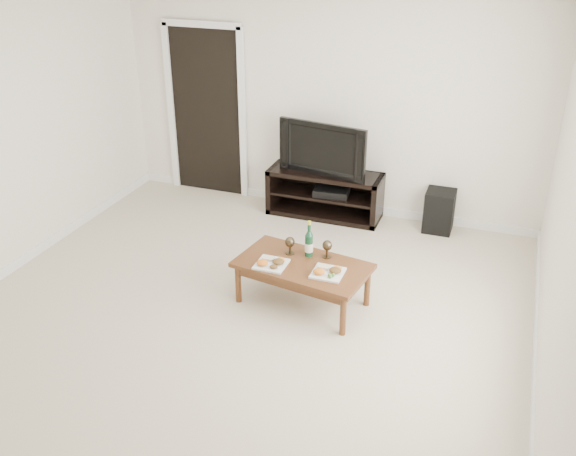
# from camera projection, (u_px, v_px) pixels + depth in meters

# --- Properties ---
(floor) EXTENTS (5.50, 5.50, 0.00)m
(floor) POSITION_uv_depth(u_px,v_px,m) (232.00, 328.00, 5.60)
(floor) COLOR beige
(floor) RESTS_ON ground
(back_wall) EXTENTS (5.00, 0.04, 2.60)m
(back_wall) POSITION_uv_depth(u_px,v_px,m) (328.00, 102.00, 7.35)
(back_wall) COLOR white
(back_wall) RESTS_ON ground
(ceiling) EXTENTS (5.00, 5.50, 0.04)m
(ceiling) POSITION_uv_depth(u_px,v_px,m) (217.00, 16.00, 4.44)
(ceiling) COLOR white
(ceiling) RESTS_ON back_wall
(doorway) EXTENTS (0.90, 0.02, 2.05)m
(doorway) POSITION_uv_depth(u_px,v_px,m) (207.00, 113.00, 7.92)
(doorway) COLOR black
(doorway) RESTS_ON ground
(media_console) EXTENTS (1.33, 0.45, 0.55)m
(media_console) POSITION_uv_depth(u_px,v_px,m) (325.00, 194.00, 7.56)
(media_console) COLOR black
(media_console) RESTS_ON ground
(television) EXTENTS (1.07, 0.31, 0.61)m
(television) POSITION_uv_depth(u_px,v_px,m) (326.00, 147.00, 7.30)
(television) COLOR black
(television) RESTS_ON media_console
(av_receiver) EXTENTS (0.43, 0.34, 0.08)m
(av_receiver) POSITION_uv_depth(u_px,v_px,m) (332.00, 191.00, 7.50)
(av_receiver) COLOR black
(av_receiver) RESTS_ON media_console
(subwoofer) EXTENTS (0.32, 0.32, 0.48)m
(subwoofer) POSITION_uv_depth(u_px,v_px,m) (439.00, 211.00, 7.22)
(subwoofer) COLOR black
(subwoofer) RESTS_ON ground
(coffee_table) EXTENTS (1.27, 0.82, 0.42)m
(coffee_table) POSITION_uv_depth(u_px,v_px,m) (302.00, 284.00, 5.87)
(coffee_table) COLOR brown
(coffee_table) RESTS_ON ground
(plate_left) EXTENTS (0.27, 0.27, 0.07)m
(plate_left) POSITION_uv_depth(u_px,v_px,m) (271.00, 262.00, 5.74)
(plate_left) COLOR white
(plate_left) RESTS_ON coffee_table
(plate_right) EXTENTS (0.27, 0.27, 0.07)m
(plate_right) POSITION_uv_depth(u_px,v_px,m) (328.00, 271.00, 5.60)
(plate_right) COLOR white
(plate_right) RESTS_ON coffee_table
(wine_bottle) EXTENTS (0.07, 0.07, 0.35)m
(wine_bottle) POSITION_uv_depth(u_px,v_px,m) (309.00, 239.00, 5.83)
(wine_bottle) COLOR #103A21
(wine_bottle) RESTS_ON coffee_table
(goblet_left) EXTENTS (0.09, 0.09, 0.17)m
(goblet_left) POSITION_uv_depth(u_px,v_px,m) (290.00, 245.00, 5.91)
(goblet_left) COLOR #3E3321
(goblet_left) RESTS_ON coffee_table
(goblet_right) EXTENTS (0.09, 0.09, 0.17)m
(goblet_right) POSITION_uv_depth(u_px,v_px,m) (327.00, 249.00, 5.85)
(goblet_right) COLOR #3E3321
(goblet_right) RESTS_ON coffee_table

